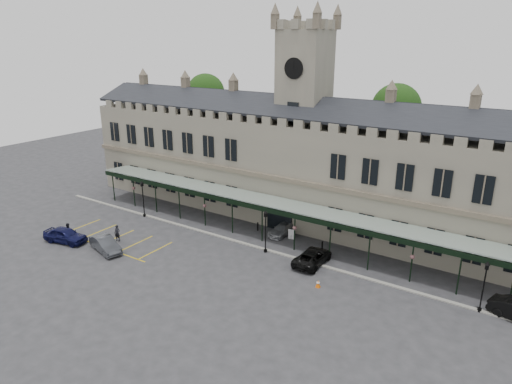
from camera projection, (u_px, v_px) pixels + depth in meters
The scene contains 21 objects.
ground at pixel (222, 267), 44.23m from camera, with size 140.00×140.00×0.00m, color #2E2E31.
station_building at pixel (301, 166), 54.76m from camera, with size 60.00×10.36×17.30m.
clock_tower at pixel (304, 111), 52.72m from camera, with size 5.60×5.60×24.80m.
canopy at pixel (263, 220), 49.37m from camera, with size 50.00×4.10×4.30m.
kerb at pixel (253, 246), 48.56m from camera, with size 60.00×0.40×0.12m, color gray.
parking_markings at pixel (113, 239), 50.36m from camera, with size 16.00×6.00×0.01m, color gold, non-canonical shape.
tree_behind_left at pixel (206, 94), 71.43m from camera, with size 6.00×6.00×16.00m.
tree_behind_mid at pixel (396, 110), 55.76m from camera, with size 6.00×6.00×16.00m.
lamp_post_left at pixel (143, 195), 55.99m from camera, with size 0.44×0.44×4.66m.
lamp_post_mid at pixel (266, 228), 46.47m from camera, with size 0.44×0.44×4.64m.
lamp_post_right at pixel (484, 282), 36.15m from camera, with size 0.43×0.43×4.52m.
traffic_cone at pixel (318, 284), 40.53m from camera, with size 0.43×0.43×0.69m.
sign_board at pixel (291, 234), 50.24m from camera, with size 0.67×0.17×1.15m.
bollard_left at pixel (258, 227), 52.49m from camera, with size 0.18×0.18×0.99m, color black.
bollard_right at pixel (322, 245), 47.82m from camera, with size 0.16×0.16×0.91m, color black.
car_left_a at pixel (65, 235), 49.38m from camera, with size 1.98×4.92×1.68m, color #0C0E36.
car_left_b at pixel (105, 244), 47.26m from camera, with size 1.64×4.70×1.55m, color #36393E.
car_taxi at pixel (283, 229), 51.42m from camera, with size 1.75×4.31×1.25m, color gray.
car_van at pixel (312, 257), 44.67m from camera, with size 2.39×5.18×1.44m, color black.
person_a at pixel (117, 233), 49.67m from camera, with size 0.67×0.44×1.85m, color black.
person_b at pixel (68, 231), 50.37m from camera, with size 0.87×0.68×1.79m, color black.
Camera 1 is at (24.59, -31.25, 20.96)m, focal length 32.00 mm.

